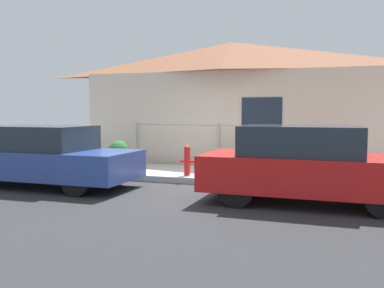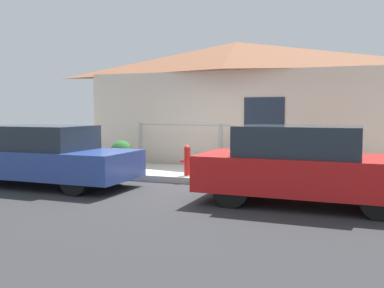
{
  "view_description": "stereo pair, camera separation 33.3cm",
  "coord_description": "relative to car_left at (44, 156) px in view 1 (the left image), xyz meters",
  "views": [
    {
      "loc": [
        2.89,
        -9.16,
        1.67
      ],
      "look_at": [
        -0.19,
        0.3,
        0.9
      ],
      "focal_mm": 40.0,
      "sensor_mm": 36.0,
      "label": 1
    },
    {
      "loc": [
        3.21,
        -9.05,
        1.67
      ],
      "look_at": [
        -0.19,
        0.3,
        0.9
      ],
      "focal_mm": 40.0,
      "sensor_mm": 36.0,
      "label": 2
    }
  ],
  "objects": [
    {
      "name": "potted_plant_corner",
      "position": [
        5.01,
        2.47,
        -0.13
      ],
      "size": [
        0.55,
        0.55,
        0.7
      ],
      "color": "slate",
      "rests_on": "sidewalk"
    },
    {
      "name": "potted_plant_near_hydrant",
      "position": [
        3.46,
        2.88,
        -0.26
      ],
      "size": [
        0.33,
        0.33,
        0.5
      ],
      "color": "slate",
      "rests_on": "sidewalk"
    },
    {
      "name": "ground_plane",
      "position": [
        3.12,
        1.27,
        -0.67
      ],
      "size": [
        60.0,
        60.0,
        0.0
      ],
      "primitive_type": "plane",
      "color": "#2D2D30"
    },
    {
      "name": "sidewalk",
      "position": [
        3.12,
        2.36,
        -0.6
      ],
      "size": [
        24.0,
        2.18,
        0.15
      ],
      "color": "#B2AFA8",
      "rests_on": "ground_plane"
    },
    {
      "name": "car_left",
      "position": [
        0.0,
        0.0,
        0.0
      ],
      "size": [
        4.13,
        1.73,
        1.34
      ],
      "rotation": [
        0.0,
        0.0,
        -0.02
      ],
      "color": "#2D4793",
      "rests_on": "ground_plane"
    },
    {
      "name": "fence",
      "position": [
        3.12,
        3.3,
        0.13
      ],
      "size": [
        4.9,
        0.1,
        1.19
      ],
      "color": "#999993",
      "rests_on": "sidewalk"
    },
    {
      "name": "house",
      "position": [
        3.12,
        4.78,
        2.34
      ],
      "size": [
        8.99,
        2.23,
        3.74
      ],
      "color": "beige",
      "rests_on": "ground_plane"
    },
    {
      "name": "fire_hydrant",
      "position": [
        2.79,
        1.62,
        -0.15
      ],
      "size": [
        0.35,
        0.15,
        0.72
      ],
      "color": "red",
      "rests_on": "sidewalk"
    },
    {
      "name": "car_right",
      "position": [
        5.63,
        0.0,
        0.03
      ],
      "size": [
        3.88,
        1.77,
        1.41
      ],
      "rotation": [
        0.0,
        0.0,
        -0.03
      ],
      "color": "red",
      "rests_on": "ground_plane"
    },
    {
      "name": "potted_plant_by_fence",
      "position": [
        0.46,
        2.63,
        -0.13
      ],
      "size": [
        0.59,
        0.59,
        0.71
      ],
      "color": "#9E5638",
      "rests_on": "sidewalk"
    }
  ]
}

